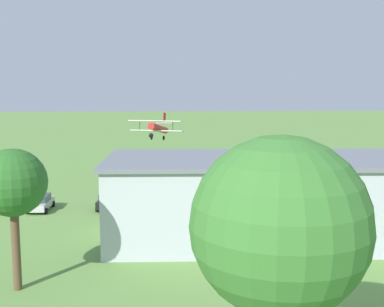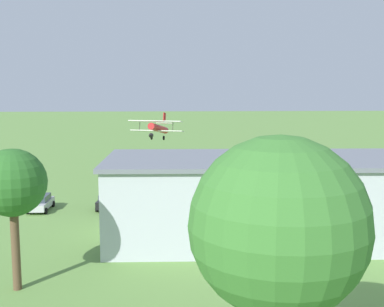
% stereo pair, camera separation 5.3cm
% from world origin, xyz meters
% --- Properties ---
extents(ground_plane, '(400.00, 400.00, 0.00)m').
position_xyz_m(ground_plane, '(0.00, 0.00, 0.00)').
color(ground_plane, '#608C42').
extents(hangar, '(30.61, 12.55, 7.03)m').
position_xyz_m(hangar, '(-1.24, 31.79, 3.52)').
color(hangar, '#B7BCC6').
rests_on(hangar, ground_plane).
extents(biplane, '(8.20, 8.10, 3.96)m').
position_xyz_m(biplane, '(9.85, -0.50, 6.93)').
color(biplane, '#B21E1E').
extents(car_green, '(2.08, 4.51, 1.60)m').
position_xyz_m(car_green, '(-14.77, 18.97, 0.84)').
color(car_green, '#1E6B38').
rests_on(car_green, ground_plane).
extents(car_black, '(2.37, 4.24, 1.68)m').
position_xyz_m(car_black, '(14.99, 20.58, 0.87)').
color(car_black, black).
rests_on(car_black, ground_plane).
extents(car_silver, '(2.15, 4.55, 1.65)m').
position_xyz_m(car_silver, '(22.03, 20.85, 0.85)').
color(car_silver, '#B7B7BC').
rests_on(car_silver, ground_plane).
extents(person_watching_takeoff, '(0.46, 0.46, 1.76)m').
position_xyz_m(person_watching_takeoff, '(-0.92, 15.29, 0.88)').
color(person_watching_takeoff, '#72338C').
rests_on(person_watching_takeoff, ground_plane).
extents(person_near_hangar_door, '(0.54, 0.54, 1.73)m').
position_xyz_m(person_near_hangar_door, '(8.47, 14.24, 0.87)').
color(person_near_hangar_door, '#72338C').
rests_on(person_near_hangar_door, ground_plane).
extents(person_walking_on_apron, '(0.48, 0.48, 1.63)m').
position_xyz_m(person_walking_on_apron, '(11.64, 14.74, 0.81)').
color(person_walking_on_apron, '#B23333').
rests_on(person_walking_on_apron, ground_plane).
extents(person_at_fence_line, '(0.47, 0.47, 1.55)m').
position_xyz_m(person_at_fence_line, '(5.92, 17.11, 0.77)').
color(person_at_fence_line, navy).
rests_on(person_at_fence_line, ground_plane).
extents(tree_by_windsock, '(4.27, 4.27, 9.11)m').
position_xyz_m(tree_by_windsock, '(18.44, 41.38, 6.89)').
color(tree_by_windsock, brown).
rests_on(tree_by_windsock, ground_plane).
extents(tree_near_perimeter_road, '(6.57, 6.57, 11.19)m').
position_xyz_m(tree_near_perimeter_road, '(4.90, 54.91, 7.88)').
color(tree_near_perimeter_road, brown).
rests_on(tree_near_perimeter_road, ground_plane).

